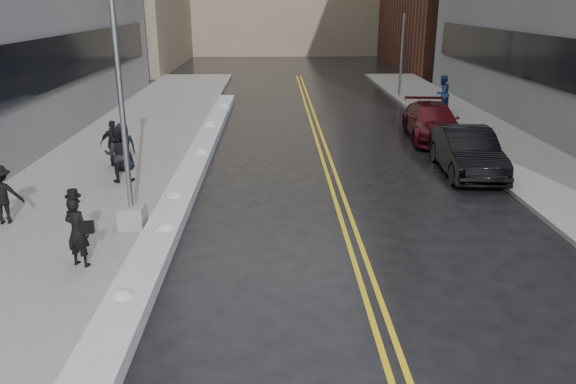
{
  "coord_description": "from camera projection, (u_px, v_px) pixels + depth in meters",
  "views": [
    {
      "loc": [
        0.49,
        -11.91,
        5.86
      ],
      "look_at": [
        0.81,
        1.44,
        1.3
      ],
      "focal_mm": 35.0,
      "sensor_mm": 36.0,
      "label": 1
    }
  ],
  "objects": [
    {
      "name": "car_black",
      "position": [
        467.0,
        152.0,
        19.83
      ],
      "size": [
        1.97,
        5.0,
        1.62
      ],
      "primitive_type": "imported",
      "rotation": [
        0.0,
        0.0,
        -0.05
      ],
      "color": "black",
      "rests_on": "ground"
    },
    {
      "name": "sidewalk_west",
      "position": [
        119.0,
        153.0,
        22.46
      ],
      "size": [
        5.5,
        50.0,
        0.15
      ],
      "primitive_type": "cube",
      "color": "gray",
      "rests_on": "ground"
    },
    {
      "name": "pedestrian_c",
      "position": [
        124.0,
        147.0,
        19.74
      ],
      "size": [
        0.99,
        0.88,
        1.7
      ],
      "primitive_type": "imported",
      "rotation": [
        0.0,
        0.0,
        3.65
      ],
      "color": "black",
      "rests_on": "sidewalk_west"
    },
    {
      "name": "snow_ridge",
      "position": [
        195.0,
        164.0,
        20.61
      ],
      "size": [
        0.9,
        30.0,
        0.34
      ],
      "primitive_type": "cube",
      "color": "silver",
      "rests_on": "ground"
    },
    {
      "name": "fire_hydrant",
      "position": [
        485.0,
        140.0,
        22.64
      ],
      "size": [
        0.26,
        0.26,
        0.73
      ],
      "color": "maroon",
      "rests_on": "sidewalk_east"
    },
    {
      "name": "pedestrian_east",
      "position": [
        442.0,
        93.0,
        30.32
      ],
      "size": [
        1.2,
        1.17,
        1.94
      ],
      "primitive_type": "imported",
      "rotation": [
        0.0,
        0.0,
        3.82
      ],
      "color": "navy",
      "rests_on": "sidewalk_east"
    },
    {
      "name": "car_maroon",
      "position": [
        432.0,
        122.0,
        24.95
      ],
      "size": [
        2.58,
        5.43,
        1.53
      ],
      "primitive_type": "imported",
      "rotation": [
        0.0,
        0.0,
        -0.09
      ],
      "color": "#39090F",
      "rests_on": "ground"
    },
    {
      "name": "pedestrian_d",
      "position": [
        114.0,
        143.0,
        20.25
      ],
      "size": [
        1.02,
        0.51,
        1.67
      ],
      "primitive_type": "imported",
      "rotation": [
        0.0,
        0.0,
        3.25
      ],
      "color": "black",
      "rests_on": "sidewalk_west"
    },
    {
      "name": "pedestrian_b",
      "position": [
        119.0,
        154.0,
        18.43
      ],
      "size": [
        0.97,
        0.8,
        1.86
      ],
      "primitive_type": "imported",
      "rotation": [
        0.0,
        0.0,
        3.25
      ],
      "color": "black",
      "rests_on": "sidewalk_west"
    },
    {
      "name": "sidewalk_east",
      "position": [
        508.0,
        151.0,
        22.82
      ],
      "size": [
        4.0,
        50.0,
        0.15
      ],
      "primitive_type": "cube",
      "color": "gray",
      "rests_on": "ground"
    },
    {
      "name": "lamppost",
      "position": [
        125.0,
        140.0,
        14.15
      ],
      "size": [
        0.65,
        0.65,
        7.62
      ],
      "color": "gray",
      "rests_on": "sidewalk_west"
    },
    {
      "name": "ground",
      "position": [
        255.0,
        264.0,
        13.15
      ],
      "size": [
        160.0,
        160.0,
        0.0
      ],
      "primitive_type": "plane",
      "color": "black",
      "rests_on": "ground"
    },
    {
      "name": "lane_line_left",
      "position": [
        321.0,
        154.0,
        22.66
      ],
      "size": [
        0.12,
        50.0,
        0.01
      ],
      "primitive_type": "cube",
      "color": "gold",
      "rests_on": "ground"
    },
    {
      "name": "pedestrian_fedora",
      "position": [
        77.0,
        232.0,
        12.53
      ],
      "size": [
        0.7,
        0.59,
        1.65
      ],
      "primitive_type": "imported",
      "rotation": [
        0.0,
        0.0,
        2.77
      ],
      "color": "black",
      "rests_on": "sidewalk_west"
    },
    {
      "name": "traffic_signal",
      "position": [
        402.0,
        43.0,
        34.95
      ],
      "size": [
        0.16,
        0.2,
        6.0
      ],
      "color": "gray",
      "rests_on": "sidewalk_east"
    },
    {
      "name": "lane_line_right",
      "position": [
        328.0,
        154.0,
        22.67
      ],
      "size": [
        0.12,
        50.0,
        0.01
      ],
      "primitive_type": "cube",
      "color": "gold",
      "rests_on": "ground"
    },
    {
      "name": "pedestrian_e",
      "position": [
        2.0,
        194.0,
        14.98
      ],
      "size": [
        1.16,
        0.83,
        1.62
      ],
      "primitive_type": "imported",
      "rotation": [
        0.0,
        0.0,
        3.38
      ],
      "color": "black",
      "rests_on": "sidewalk_west"
    }
  ]
}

